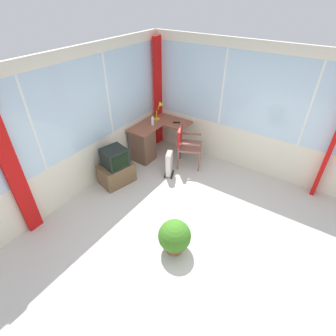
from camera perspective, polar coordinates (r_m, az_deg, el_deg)
The scene contains 14 objects.
ground at distance 4.32m, azimuth 6.21°, elevation -15.27°, with size 5.56×5.75×0.06m, color beige.
north_window_panel at distance 4.80m, azimuth -19.00°, elevation 8.22°, with size 4.56×0.07×2.51m.
east_window_panel at distance 5.35m, azimuth 19.35°, elevation 11.00°, with size 0.07×4.75×2.51m.
curtain_north_left at distance 4.24m, azimuth -30.95°, elevation 0.22°, with size 0.23×0.07×2.41m, color red.
curtain_corner at distance 6.16m, azimuth -2.14°, elevation 15.65°, with size 0.23×0.07×2.41m, color red.
curtain_east_far at distance 5.18m, azimuth 32.67°, elevation 5.77°, with size 0.23×0.07×2.41m, color red.
desk at distance 5.81m, azimuth -5.05°, elevation 5.53°, with size 1.18×0.97×0.75m.
desk_lamp at distance 5.97m, azimuth -1.66°, elevation 12.95°, with size 0.23×0.20×0.39m.
tv_remote at distance 5.87m, azimuth 1.85°, elevation 9.85°, with size 0.04×0.15×0.02m, color black.
spray_bottle at distance 5.75m, azimuth -3.35°, elevation 10.26°, with size 0.06×0.06×0.22m.
wooden_armchair at distance 5.52m, azimuth 3.60°, elevation 5.79°, with size 0.64×0.64×0.88m.
tv_on_stand at distance 5.20m, azimuth -11.19°, elevation 0.02°, with size 0.73×0.58×0.77m.
space_heater at distance 5.35m, azimuth 0.28°, elevation 1.03°, with size 0.33×0.26×0.54m.
potted_plant at distance 3.93m, azimuth 1.43°, elevation -14.65°, with size 0.48×0.48×0.54m.
Camera 1 is at (-2.50, -1.13, 3.31)m, focal length 28.08 mm.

